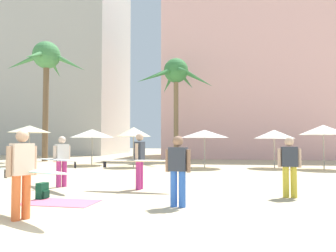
{
  "coord_description": "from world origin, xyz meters",
  "views": [
    {
      "loc": [
        2.77,
        -5.15,
        1.49
      ],
      "look_at": [
        0.92,
        7.38,
        2.08
      ],
      "focal_mm": 35.14,
      "sensor_mm": 36.0,
      "label": 1
    }
  ],
  "objects": [
    {
      "name": "cafe_umbrella_5",
      "position": [
        -4.89,
        14.38,
        1.97
      ],
      "size": [
        2.71,
        2.71,
        2.23
      ],
      "color": "gray",
      "rests_on": "ground"
    },
    {
      "name": "hotel_tower_gray",
      "position": [
        -15.89,
        32.55,
        14.06
      ],
      "size": [
        14.09,
        11.3,
        28.12
      ],
      "primitive_type": "cube",
      "color": "#BCB7AD",
      "rests_on": "ground"
    },
    {
      "name": "person_near_left",
      "position": [
        4.69,
        3.99,
        0.88
      ],
      "size": [
        0.6,
        0.25,
        1.6
      ],
      "rotation": [
        0.0,
        0.0,
        4.67
      ],
      "color": "gold",
      "rests_on": "ground"
    },
    {
      "name": "person_mid_left",
      "position": [
        -0.92,
        0.82,
        0.92
      ],
      "size": [
        2.53,
        1.73,
        1.71
      ],
      "rotation": [
        0.0,
        0.0,
        5.76
      ],
      "color": "orange",
      "rests_on": "ground"
    },
    {
      "name": "cafe_umbrella_0",
      "position": [
        -8.4,
        13.22,
        2.22
      ],
      "size": [
        2.49,
        2.49,
        2.44
      ],
      "color": "gray",
      "rests_on": "ground"
    },
    {
      "name": "cafe_umbrella_4",
      "position": [
        2.11,
        13.3,
        1.9
      ],
      "size": [
        2.69,
        2.69,
        2.12
      ],
      "color": "gray",
      "rests_on": "ground"
    },
    {
      "name": "cafe_umbrella_2",
      "position": [
        -1.97,
        13.33,
        2.03
      ],
      "size": [
        2.01,
        2.01,
        2.3
      ],
      "color": "gray",
      "rests_on": "ground"
    },
    {
      "name": "backpack",
      "position": [
        -1.67,
        2.81,
        0.2
      ],
      "size": [
        0.28,
        0.33,
        0.42
      ],
      "rotation": [
        0.0,
        0.0,
        6.11
      ],
      "color": "#114429",
      "rests_on": "ground"
    },
    {
      "name": "person_mid_center",
      "position": [
        1.9,
        2.32,
        0.88
      ],
      "size": [
        0.61,
        0.29,
        1.61
      ],
      "rotation": [
        0.0,
        0.0,
        1.38
      ],
      "color": "blue",
      "rests_on": "ground"
    },
    {
      "name": "cafe_umbrella_1",
      "position": [
        5.95,
        13.79,
        1.88
      ],
      "size": [
        2.23,
        2.23,
        2.12
      ],
      "color": "gray",
      "rests_on": "ground"
    },
    {
      "name": "person_mid_right",
      "position": [
        -2.24,
        4.86,
        0.9
      ],
      "size": [
        2.59,
        2.22,
        1.65
      ],
      "rotation": [
        0.0,
        0.0,
        2.53
      ],
      "color": "#B7337F",
      "rests_on": "ground"
    },
    {
      "name": "person_far_left",
      "position": [
        0.4,
        4.73,
        0.93
      ],
      "size": [
        2.65,
        0.86,
        1.74
      ],
      "rotation": [
        0.0,
        0.0,
        6.15
      ],
      "color": "#B7337F",
      "rests_on": "ground"
    },
    {
      "name": "beach_towel",
      "position": [
        -0.97,
        2.41,
        0.01
      ],
      "size": [
        1.79,
        1.1,
        0.01
      ],
      "primitive_type": "cube",
      "rotation": [
        0.0,
        0.0,
        -0.06
      ],
      "color": "#EF6684",
      "rests_on": "ground"
    },
    {
      "name": "ground",
      "position": [
        0.0,
        0.0,
        0.0
      ],
      "size": [
        120.0,
        120.0,
        0.0
      ],
      "primitive_type": "plane",
      "color": "#C6B28C"
    },
    {
      "name": "palm_tree_far_left",
      "position": [
        -0.17,
        18.66,
        6.27
      ],
      "size": [
        5.72,
        5.62,
        7.6
      ],
      "color": "brown",
      "rests_on": "ground"
    },
    {
      "name": "cafe_umbrella_3",
      "position": [
        8.39,
        13.3,
        2.09
      ],
      "size": [
        2.45,
        2.45,
        2.35
      ],
      "color": "gray",
      "rests_on": "ground"
    },
    {
      "name": "hotel_pink",
      "position": [
        6.6,
        27.85,
        6.79
      ],
      "size": [
        16.84,
        11.76,
        13.59
      ],
      "primitive_type": "cube",
      "color": "beige",
      "rests_on": "ground"
    },
    {
      "name": "palm_tree_left",
      "position": [
        -9.91,
        17.78,
        7.43
      ],
      "size": [
        6.22,
        6.29,
        9.02
      ],
      "color": "brown",
      "rests_on": "ground"
    }
  ]
}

